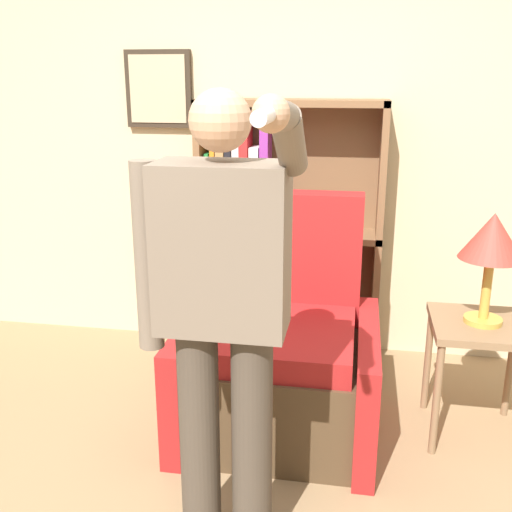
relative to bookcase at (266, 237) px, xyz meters
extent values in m
cube|color=beige|center=(0.18, 0.16, 0.63)|extent=(8.00, 0.06, 2.80)
cube|color=#33281E|center=(-0.70, 0.11, 0.89)|extent=(0.42, 0.04, 0.47)
cube|color=tan|center=(-0.70, 0.09, 0.89)|extent=(0.36, 0.01, 0.41)
cube|color=brown|center=(-0.39, -0.02, 0.03)|extent=(0.04, 0.28, 1.61)
cube|color=brown|center=(0.69, -0.02, 0.03)|extent=(0.04, 0.28, 1.61)
cube|color=brown|center=(0.15, 0.12, 0.03)|extent=(1.13, 0.01, 1.61)
cube|color=brown|center=(0.15, -0.02, -0.75)|extent=(1.13, 0.28, 0.04)
cube|color=brown|center=(0.15, -0.02, 0.03)|extent=(1.13, 0.28, 0.04)
cube|color=brown|center=(0.15, -0.02, 0.82)|extent=(1.13, 0.28, 0.04)
cube|color=orange|center=(-0.34, -0.02, -0.44)|extent=(0.04, 0.19, 0.60)
cube|color=#337070|center=(-0.29, -0.02, -0.41)|extent=(0.04, 0.22, 0.65)
cube|color=#238438|center=(-0.24, -0.02, -0.41)|extent=(0.04, 0.21, 0.64)
cube|color=orange|center=(-0.19, -0.02, -0.43)|extent=(0.05, 0.19, 0.61)
cube|color=#238438|center=(-0.14, -0.02, -0.46)|extent=(0.05, 0.18, 0.54)
cube|color=orange|center=(-0.08, -0.02, -0.38)|extent=(0.04, 0.23, 0.71)
cube|color=#337070|center=(-0.03, -0.02, -0.42)|extent=(0.03, 0.19, 0.62)
cube|color=black|center=(0.01, -0.02, -0.38)|extent=(0.05, 0.18, 0.70)
cube|color=#238438|center=(-0.35, -0.02, 0.29)|extent=(0.03, 0.17, 0.47)
cube|color=orange|center=(-0.31, -0.02, 0.41)|extent=(0.03, 0.17, 0.72)
cube|color=#9E7A47|center=(-0.26, -0.02, 0.41)|extent=(0.05, 0.21, 0.72)
cube|color=black|center=(-0.22, -0.02, 0.40)|extent=(0.04, 0.20, 0.69)
cube|color=white|center=(-0.17, -0.02, 0.38)|extent=(0.04, 0.17, 0.66)
cube|color=red|center=(-0.12, -0.02, 0.41)|extent=(0.05, 0.18, 0.72)
cube|color=white|center=(-0.06, -0.02, 0.31)|extent=(0.06, 0.18, 0.51)
cube|color=purple|center=(0.00, -0.02, 0.38)|extent=(0.05, 0.17, 0.65)
cube|color=#4C3823|center=(0.21, -0.90, -0.54)|extent=(0.77, 0.82, 0.46)
cube|color=#A31E1E|center=(0.21, -0.94, -0.25)|extent=(0.73, 0.70, 0.12)
cube|color=#A31E1E|center=(0.21, -0.54, -0.07)|extent=(0.77, 0.16, 0.93)
cube|color=#A31E1E|center=(-0.22, -0.90, -0.48)|extent=(0.10, 0.90, 0.58)
cube|color=#A31E1E|center=(0.64, -0.90, -0.48)|extent=(0.10, 0.90, 0.58)
cylinder|color=#473D33|center=(0.02, -1.71, -0.32)|extent=(0.15, 0.15, 0.90)
cylinder|color=#473D33|center=(0.22, -1.71, -0.32)|extent=(0.15, 0.15, 0.90)
cube|color=#756656|center=(0.12, -1.71, 0.42)|extent=(0.44, 0.24, 0.58)
sphere|color=tan|center=(0.12, -1.71, 0.84)|extent=(0.20, 0.20, 0.20)
cylinder|color=#756656|center=(-0.14, -1.71, 0.37)|extent=(0.09, 0.09, 0.67)
cylinder|color=#756656|center=(0.36, -1.82, 0.79)|extent=(0.09, 0.28, 0.23)
cylinder|color=#756656|center=(0.36, -2.07, 0.88)|extent=(0.08, 0.27, 0.10)
sphere|color=tan|center=(0.36, -2.20, 0.89)|extent=(0.09, 0.09, 0.09)
cylinder|color=white|center=(0.36, -2.29, 0.89)|extent=(0.04, 0.15, 0.04)
cube|color=#846647|center=(1.18, -0.78, -0.18)|extent=(0.47, 0.47, 0.04)
cylinder|color=#846647|center=(0.97, -0.98, -0.49)|extent=(0.04, 0.04, 0.57)
cylinder|color=#846647|center=(0.97, -0.57, -0.49)|extent=(0.04, 0.04, 0.57)
cylinder|color=#846647|center=(1.39, -0.57, -0.49)|extent=(0.04, 0.04, 0.57)
cylinder|color=gold|center=(1.18, -0.78, -0.15)|extent=(0.18, 0.18, 0.02)
cylinder|color=gold|center=(1.18, -0.78, 0.01)|extent=(0.04, 0.04, 0.30)
cone|color=#B2382D|center=(1.18, -0.78, 0.26)|extent=(0.30, 0.30, 0.22)
camera|label=1|loc=(0.57, -3.58, 0.97)|focal=42.00mm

